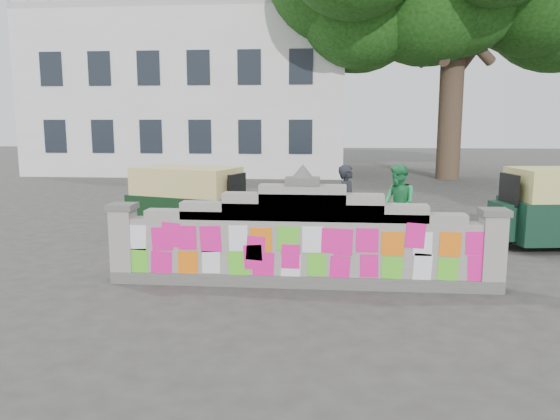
{
  "coord_description": "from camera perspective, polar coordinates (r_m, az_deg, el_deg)",
  "views": [
    {
      "loc": [
        0.46,
        -8.72,
        2.67
      ],
      "look_at": [
        -0.46,
        1.0,
        1.1
      ],
      "focal_mm": 35.0,
      "sensor_mm": 36.0,
      "label": 1
    }
  ],
  "objects": [
    {
      "name": "parapet_wall",
      "position": [
        8.94,
        2.33,
        -3.28
      ],
      "size": [
        6.48,
        0.44,
        2.01
      ],
      "color": "#4C4C49",
      "rests_on": "ground"
    },
    {
      "name": "rickshaw_left",
      "position": [
        12.96,
        -9.38,
        0.94
      ],
      "size": [
        3.05,
        2.07,
        1.64
      ],
      "rotation": [
        0.0,
        0.0,
        -0.3
      ],
      "color": "black",
      "rests_on": "ground"
    },
    {
      "name": "building",
      "position": [
        31.63,
        -8.42,
        11.49
      ],
      "size": [
        16.0,
        10.0,
        8.9
      ],
      "color": "silver",
      "rests_on": "ground"
    },
    {
      "name": "cyclist_bike",
      "position": [
        11.19,
        6.97,
        -2.3
      ],
      "size": [
        1.85,
        0.91,
        0.93
      ],
      "primitive_type": "imported",
      "rotation": [
        0.0,
        0.0,
        1.4
      ],
      "color": "black",
      "rests_on": "ground"
    },
    {
      "name": "pedestrian",
      "position": [
        12.33,
        12.25,
        0.59
      ],
      "size": [
        0.95,
        1.05,
        1.77
      ],
      "primitive_type": "imported",
      "rotation": [
        0.0,
        0.0,
        -1.16
      ],
      "color": "#289551",
      "rests_on": "ground"
    },
    {
      "name": "cyclist_rider",
      "position": [
        11.13,
        7.0,
        -0.66
      ],
      "size": [
        0.47,
        0.63,
        1.58
      ],
      "primitive_type": "imported",
      "rotation": [
        0.0,
        0.0,
        1.4
      ],
      "color": "black",
      "rests_on": "ground"
    },
    {
      "name": "ground",
      "position": [
        9.13,
        2.31,
        -7.87
      ],
      "size": [
        100.0,
        100.0,
        0.0
      ],
      "primitive_type": "plane",
      "color": "#383533",
      "rests_on": "ground"
    }
  ]
}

